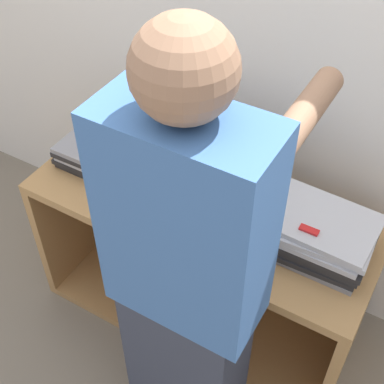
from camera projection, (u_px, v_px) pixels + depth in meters
name	position (u px, v px, depth m)	size (l,w,h in m)	color
ground_plane	(169.00, 355.00, 2.19)	(12.00, 12.00, 0.00)	#756B5B
wall_back	(261.00, 17.00, 1.75)	(8.00, 0.05, 2.40)	silver
cart	(210.00, 250.00, 2.16)	(1.27, 0.53, 0.66)	#A87A47
laptop_open	(211.00, 183.00, 1.89)	(0.37, 0.33, 0.25)	#333338
laptop_stack_left	(111.00, 156.00, 2.01)	(0.39, 0.26, 0.10)	#232326
laptop_stack_right	(312.00, 233.00, 1.70)	(0.39, 0.27, 0.14)	gray
person	(188.00, 293.00, 1.45)	(0.40, 0.52, 1.60)	#2D3342
inventory_tag	(309.00, 230.00, 1.62)	(0.06, 0.02, 0.01)	red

